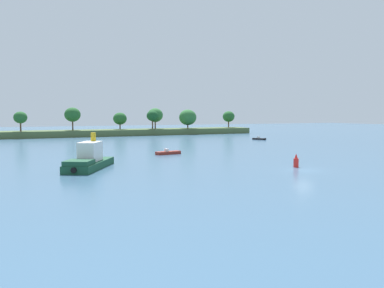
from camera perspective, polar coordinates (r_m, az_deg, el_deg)
name	(u,v)px	position (r m, az deg, el deg)	size (l,w,h in m)	color
ground_plane	(303,170)	(55.42, 15.38, -3.57)	(400.00, 400.00, 0.00)	#3D607F
treeline_island	(129,128)	(139.27, -8.90, 2.22)	(95.89, 10.67, 9.31)	#4C6038
small_motorboat	(168,153)	(74.15, -3.36, -1.22)	(5.05, 2.19, 1.05)	maroon
fishing_skiff	(259,139)	(116.29, 9.42, 0.73)	(2.76, 4.08, 0.96)	black
tugboat	(89,160)	(56.41, -14.27, -2.18)	(8.87, 11.96, 4.80)	#19472D
channel_buoy_red	(296,161)	(58.11, 14.42, -2.38)	(0.70, 0.70, 1.90)	red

